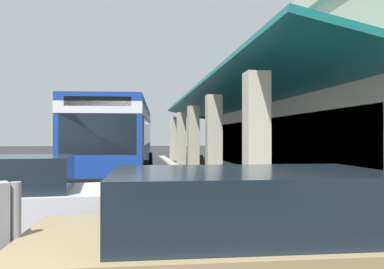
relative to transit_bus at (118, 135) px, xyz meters
name	(u,v)px	position (x,y,z in m)	size (l,w,h in m)	color
ground	(277,169)	(-3.78, 8.53, -1.85)	(120.00, 120.00, 0.00)	#262628
curb_strip	(182,172)	(-2.26, 3.06, -1.79)	(31.41, 0.50, 0.12)	#9E998E
plaza_building	(362,108)	(-2.26, 12.67, 1.47)	(26.47, 15.77, 6.64)	beige
transit_bus	(118,135)	(0.00, 0.00, 0.00)	(11.34, 3.23, 3.34)	#193D9E
parked_sedan_tan	(264,249)	(13.85, 1.94, -1.10)	(2.52, 4.44, 1.47)	#9E845B
potted_palm	(196,153)	(-7.67, 4.58, -1.08)	(1.56, 1.65, 3.15)	brown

